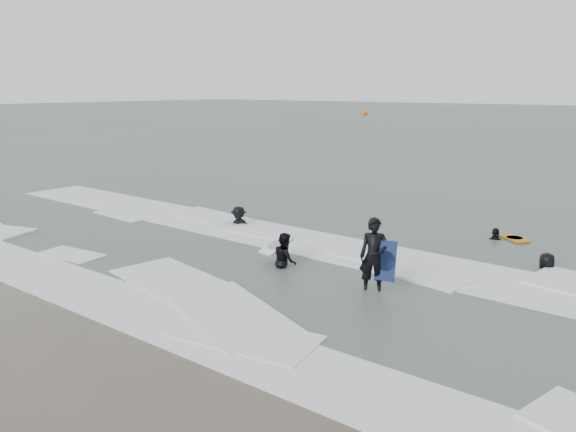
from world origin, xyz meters
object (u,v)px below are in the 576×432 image
Objects in this scene: surfer_centre at (373,293)px; surfer_right_near at (495,241)px; surfer_breaker at (239,226)px; surfer_right_far at (546,270)px; surfer_wading at (285,268)px; buoy at (365,113)px.

surfer_centre reaches higher than surfer_right_near.
surfer_breaker is 1.00× the size of surfer_right_near.
surfer_right_far is (2.06, -2.15, 0.00)m from surfer_right_near.
surfer_wading is at bearing 149.34° from surfer_centre.
surfer_breaker is 0.95× the size of buoy.
surfer_wading is 0.99× the size of surfer_breaker.
surfer_wading is at bearing -48.96° from surfer_breaker.
surfer_right_far is at bearing -101.70° from surfer_wading.
surfer_wading is 0.98× the size of surfer_right_near.
surfer_wading is 0.94× the size of surfer_right_far.
buoy is at bearing 100.97° from surfer_breaker.
surfer_right_far is at bearing 30.28° from surfer_centre.
buoy is at bearing 93.78° from surfer_centre.
surfer_right_near is at bearing 8.71° from surfer_breaker.
surfer_breaker is at bearing 9.29° from surfer_wading.
surfer_breaker is 0.96× the size of surfer_right_far.
surfer_right_far is at bearing 115.71° from surfer_right_near.
surfer_wading is at bearing 10.13° from surfer_right_far.
surfer_breaker is (-4.21, 2.66, 0.00)m from surfer_wading.
surfer_breaker is 8.60m from surfer_right_near.
surfer_right_far is (9.83, 1.53, 0.00)m from surfer_breaker.
surfer_right_near is at bearing -56.42° from buoy.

